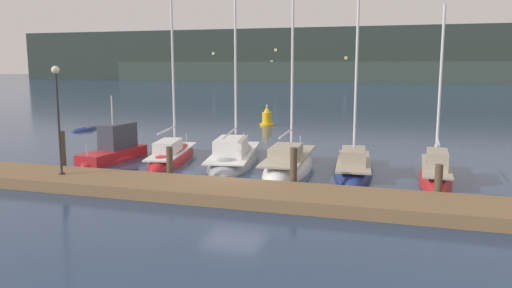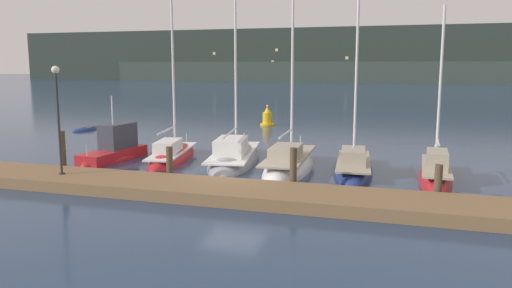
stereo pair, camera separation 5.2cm
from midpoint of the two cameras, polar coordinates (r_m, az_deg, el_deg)
The scene contains 16 objects.
ground_plane at distance 21.08m, azimuth -2.67°, elevation -4.56°, with size 400.00×400.00×0.00m, color navy.
dock at distance 19.08m, azimuth -4.85°, elevation -5.34°, with size 25.40×2.80×0.45m, color brown.
mooring_pile_0 at distance 24.37m, azimuth -21.28°, elevation -0.92°, with size 0.28×0.28×2.00m, color #4C3D2D.
mooring_pile_1 at distance 21.52m, azimuth -9.90°, elevation -2.32°, with size 0.28×0.28×1.53m, color #4C3D2D.
mooring_pile_2 at distance 19.69m, azimuth 4.23°, elevation -2.94°, with size 0.28×0.28×1.75m, color #4C3D2D.
mooring_pile_3 at distance 19.30m, azimuth 20.04°, elevation -4.25°, with size 0.28×0.28×1.40m, color #4C3D2D.
motorboat_berth_1 at distance 27.23m, azimuth -15.98°, elevation -1.16°, with size 1.95×4.79×4.00m.
sailboat_berth_2 at distance 26.53m, azimuth -9.61°, elevation -1.59°, with size 2.94×7.01×9.93m.
sailboat_berth_3 at distance 25.68m, azimuth -2.59°, elevation -1.81°, with size 3.75×8.32×10.20m.
sailboat_berth_4 at distance 23.81m, azimuth 3.72°, elevation -2.72°, with size 2.44×7.38×10.41m.
sailboat_berth_5 at distance 23.54m, azimuth 10.99°, elevation -2.96°, with size 2.39×6.65×9.33m.
sailboat_berth_6 at distance 22.96m, azimuth 19.75°, elevation -3.61°, with size 1.50×6.20×8.21m.
channel_buoy at distance 41.11m, azimuth 1.21°, elevation 2.99°, with size 1.17×1.17×1.71m.
dock_lamppost at distance 21.91m, azimuth -21.81°, elevation 4.32°, with size 0.32×0.32×4.46m.
hillside_backdrop at distance 151.21m, azimuth 14.22°, elevation 9.64°, with size 240.00×23.00×15.55m.
rowboat_adrift at distance 40.36m, azimuth -18.91°, elevation 1.52°, with size 1.20×3.09×0.56m.
Camera 1 is at (6.90, -19.29, 4.96)m, focal length 35.00 mm.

